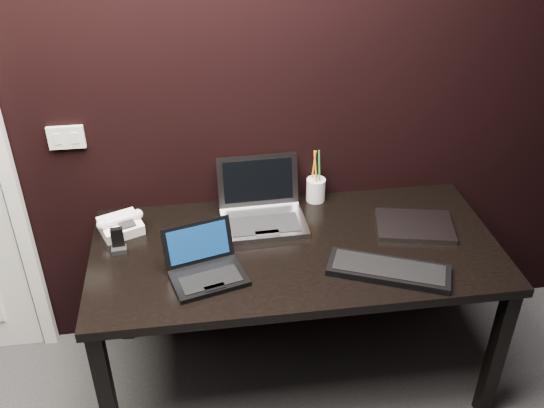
{
  "coord_description": "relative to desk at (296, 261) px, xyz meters",
  "views": [
    {
      "loc": [
        -0.09,
        -0.61,
        2.25
      ],
      "look_at": [
        0.19,
        1.35,
        0.99
      ],
      "focal_mm": 40.0,
      "sensor_mm": 36.0,
      "label": 1
    }
  ],
  "objects": [
    {
      "name": "mobile_phone",
      "position": [
        -0.73,
        0.08,
        0.12
      ],
      "size": [
        0.07,
        0.06,
        0.11
      ],
      "color": "black",
      "rests_on": "desk"
    },
    {
      "name": "wall_switch",
      "position": [
        -0.92,
        0.39,
        0.46
      ],
      "size": [
        0.15,
        0.02,
        0.1
      ],
      "color": "silver",
      "rests_on": "wall_back"
    },
    {
      "name": "netbook",
      "position": [
        -0.38,
        -0.14,
        0.11
      ],
      "size": [
        0.34,
        0.31,
        0.18
      ],
      "color": "black",
      "rests_on": "desk"
    },
    {
      "name": "ext_keyboard",
      "position": [
        0.33,
        -0.22,
        0.09
      ],
      "size": [
        0.5,
        0.33,
        0.03
      ],
      "color": "black",
      "rests_on": "desk"
    },
    {
      "name": "pen_cup",
      "position": [
        0.15,
        0.35,
        0.14
      ],
      "size": [
        0.1,
        0.1,
        0.26
      ],
      "color": "silver",
      "rests_on": "desk"
    },
    {
      "name": "closed_laptop",
      "position": [
        0.54,
        0.06,
        0.09
      ],
      "size": [
        0.37,
        0.3,
        0.02
      ],
      "color": "gray",
      "rests_on": "desk"
    },
    {
      "name": "desk",
      "position": [
        0.0,
        0.0,
        0.0
      ],
      "size": [
        1.7,
        0.8,
        0.74
      ],
      "color": "black",
      "rests_on": "ground"
    },
    {
      "name": "wall_back",
      "position": [
        -0.3,
        0.4,
        0.64
      ],
      "size": [
        4.0,
        0.0,
        4.0
      ],
      "primitive_type": "plane",
      "rotation": [
        1.57,
        0.0,
        0.0
      ],
      "color": "black",
      "rests_on": "ground"
    },
    {
      "name": "desk_phone",
      "position": [
        -0.73,
        0.21,
        0.11
      ],
      "size": [
        0.21,
        0.21,
        0.1
      ],
      "color": "white",
      "rests_on": "desk"
    },
    {
      "name": "silver_laptop",
      "position": [
        -0.11,
        0.22,
        0.13
      ],
      "size": [
        0.37,
        0.34,
        0.25
      ],
      "color": "#9B9BA0",
      "rests_on": "desk"
    }
  ]
}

